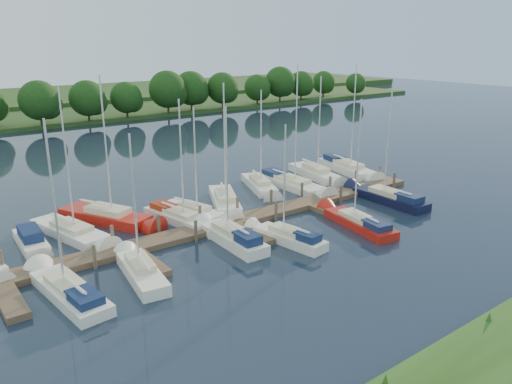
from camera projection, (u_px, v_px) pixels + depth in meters
ground at (298, 261)px, 32.01m from camera, size 260.00×260.00×0.00m
dock at (234, 226)px, 37.54m from camera, size 40.00×6.00×0.40m
mooring_pilings at (225, 217)px, 38.28m from camera, size 38.24×2.84×2.00m
far_shore at (21, 116)px, 89.28m from camera, size 180.00×30.00×0.60m
treeline at (50, 101)px, 79.84m from camera, size 145.41×9.01×8.21m
motorboat at (32, 242)px, 34.14m from camera, size 1.75×5.53×1.60m
sailboat_n_2 at (74, 234)px, 35.83m from camera, size 3.84×8.84×11.04m
sailboat_n_3 at (110, 219)px, 38.71m from camera, size 5.57×8.83×11.71m
sailboat_n_4 at (181, 219)px, 38.65m from camera, size 3.07×7.89×9.89m
sailboat_n_5 at (195, 213)px, 39.94m from camera, size 3.30×7.14×9.13m
sailboat_n_6 at (225, 203)px, 42.46m from camera, size 4.98×8.19×10.78m
sailboat_n_7 at (260, 186)px, 47.19m from camera, size 3.87×7.51×9.72m
sailboat_n_8 at (292, 184)px, 47.76m from camera, size 2.26×9.48×11.95m
sailboat_n_9 at (316, 175)px, 51.16m from camera, size 3.11×8.34×10.68m
sailboat_n_10 at (348, 169)px, 53.13m from camera, size 3.68×9.35×11.77m
sailboat_s_0 at (68, 291)px, 27.58m from camera, size 2.65×8.15×10.21m
sailboat_s_1 at (141, 272)px, 29.87m from camera, size 2.46×7.00×9.09m
sailboat_s_2 at (231, 238)px, 34.81m from camera, size 2.03×7.61×9.93m
sailboat_s_3 at (288, 238)px, 34.88m from camera, size 2.41×6.71×8.68m
sailboat_s_4 at (357, 223)px, 37.86m from camera, size 2.88×7.91×9.90m
sailboat_s_5 at (388, 198)px, 43.48m from camera, size 2.19×8.36×10.70m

